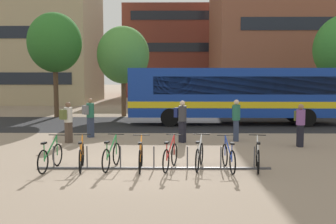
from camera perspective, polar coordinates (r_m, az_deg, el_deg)
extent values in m
plane|color=gray|center=(12.33, -4.17, -7.87)|extent=(200.00, 200.00, 0.00)
cube|color=#232326|center=(22.67, -1.90, -1.73)|extent=(80.00, 7.20, 0.01)
cube|color=#14389E|center=(22.77, 9.72, 2.89)|extent=(12.02, 2.67, 2.70)
cube|color=yellow|center=(22.81, 9.69, 1.26)|extent=(12.04, 2.69, 0.36)
cube|color=black|center=(22.60, -4.10, 5.80)|extent=(1.02, 2.30, 0.40)
cube|color=black|center=(22.67, -5.43, 3.61)|extent=(0.10, 2.19, 1.40)
cube|color=black|center=(21.57, 11.01, 3.80)|extent=(9.84, 0.16, 0.97)
cube|color=black|center=(24.03, 10.01, 3.98)|extent=(9.84, 0.16, 0.97)
cylinder|color=black|center=(21.48, 0.25, -0.80)|extent=(1.00, 0.31, 1.00)
cylinder|color=black|center=(23.78, 0.35, -0.19)|extent=(1.00, 0.31, 1.00)
cylinder|color=black|center=(22.60, 19.47, -0.80)|extent=(1.00, 0.31, 1.00)
cylinder|color=black|center=(24.80, 17.81, -0.22)|extent=(1.00, 0.31, 1.00)
cube|color=#47474C|center=(11.93, -2.06, -8.17)|extent=(7.04, 0.13, 0.06)
cylinder|color=#47474C|center=(12.35, -16.28, -6.39)|extent=(0.04, 0.04, 0.70)
cylinder|color=#47474C|center=(12.11, -11.68, -6.52)|extent=(0.04, 0.04, 0.70)
cylinder|color=#47474C|center=(11.94, -6.93, -6.61)|extent=(0.04, 0.04, 0.70)
cylinder|color=#47474C|center=(11.86, -2.07, -6.66)|extent=(0.04, 0.04, 0.70)
cylinder|color=#47474C|center=(11.86, 2.83, -6.67)|extent=(0.04, 0.04, 0.70)
cylinder|color=#47474C|center=(11.94, 7.69, -6.62)|extent=(0.04, 0.04, 0.70)
cylinder|color=#47474C|center=(12.11, 12.44, -6.53)|extent=(0.04, 0.04, 0.70)
torus|color=black|center=(12.74, -15.76, -6.01)|extent=(0.13, 0.70, 0.70)
torus|color=black|center=(11.83, -17.73, -6.94)|extent=(0.13, 0.70, 0.70)
cube|color=#1E7F38|center=(12.24, -16.71, -5.00)|extent=(0.14, 0.92, 0.58)
cylinder|color=#1E7F38|center=(11.87, -17.56, -5.59)|extent=(0.03, 0.03, 0.55)
cube|color=black|center=(11.82, -17.59, -4.34)|extent=(0.13, 0.23, 0.05)
cylinder|color=#1E7F38|center=(12.66, -15.83, -4.63)|extent=(0.04, 0.04, 0.65)
cylinder|color=black|center=(12.61, -15.87, -3.23)|extent=(0.52, 0.09, 0.03)
torus|color=black|center=(12.61, -12.29, -6.04)|extent=(0.15, 0.70, 0.70)
torus|color=black|center=(11.62, -12.64, -7.04)|extent=(0.15, 0.70, 0.70)
cube|color=orange|center=(12.07, -12.48, -5.04)|extent=(0.18, 0.91, 0.58)
cylinder|color=orange|center=(11.66, -12.63, -5.66)|extent=(0.03, 0.03, 0.55)
cube|color=black|center=(11.61, -12.65, -4.39)|extent=(0.13, 0.23, 0.05)
cylinder|color=orange|center=(12.53, -12.32, -4.65)|extent=(0.04, 0.04, 0.65)
cylinder|color=black|center=(12.48, -12.35, -3.23)|extent=(0.52, 0.11, 0.03)
torus|color=black|center=(12.52, -7.50, -6.05)|extent=(0.15, 0.70, 0.70)
torus|color=black|center=(11.57, -9.00, -7.02)|extent=(0.15, 0.70, 0.70)
cube|color=#1E7F38|center=(12.00, -8.21, -5.03)|extent=(0.18, 0.91, 0.58)
cylinder|color=#1E7F38|center=(11.61, -8.86, -5.65)|extent=(0.03, 0.03, 0.55)
cube|color=black|center=(11.56, -8.88, -4.36)|extent=(0.13, 0.23, 0.05)
cylinder|color=#1E7F38|center=(12.44, -7.54, -4.65)|extent=(0.04, 0.04, 0.65)
cylinder|color=black|center=(12.39, -7.56, -3.22)|extent=(0.52, 0.11, 0.03)
torus|color=black|center=(12.29, -3.86, -6.23)|extent=(0.07, 0.71, 0.70)
torus|color=black|center=(11.30, -4.11, -7.27)|extent=(0.07, 0.71, 0.70)
cube|color=orange|center=(11.75, -3.99, -5.21)|extent=(0.06, 0.92, 0.58)
cylinder|color=orange|center=(11.34, -4.10, -5.86)|extent=(0.03, 0.03, 0.55)
cube|color=black|center=(11.29, -4.11, -4.55)|extent=(0.11, 0.22, 0.05)
cylinder|color=orange|center=(12.21, -3.87, -4.80)|extent=(0.03, 0.03, 0.65)
cylinder|color=black|center=(12.16, -3.88, -3.35)|extent=(0.52, 0.04, 0.03)
torus|color=black|center=(12.34, 0.92, -6.17)|extent=(0.21, 0.69, 0.70)
torus|color=black|center=(11.37, -0.30, -7.17)|extent=(0.21, 0.69, 0.70)
cube|color=red|center=(11.81, 0.36, -5.14)|extent=(0.25, 0.90, 0.58)
cylinder|color=red|center=(11.41, -0.18, -5.77)|extent=(0.04, 0.04, 0.55)
cube|color=black|center=(11.36, -0.18, -4.47)|extent=(0.15, 0.24, 0.05)
cylinder|color=red|center=(12.26, 0.90, -4.75)|extent=(0.04, 0.04, 0.65)
cylinder|color=black|center=(12.21, 0.90, -3.30)|extent=(0.51, 0.15, 0.03)
torus|color=black|center=(12.46, 4.88, -6.08)|extent=(0.18, 0.70, 0.70)
torus|color=black|center=(11.47, 4.27, -7.08)|extent=(0.18, 0.70, 0.70)
cube|color=silver|center=(11.92, 4.61, -5.06)|extent=(0.21, 0.91, 0.58)
cylinder|color=silver|center=(11.51, 4.35, -5.69)|extent=(0.04, 0.04, 0.55)
cube|color=black|center=(11.46, 4.35, -4.40)|extent=(0.14, 0.23, 0.05)
cylinder|color=silver|center=(12.38, 4.88, -4.67)|extent=(0.04, 0.04, 0.65)
cylinder|color=black|center=(12.33, 4.89, -3.23)|extent=(0.52, 0.13, 0.03)
torus|color=black|center=(12.35, 8.26, -6.21)|extent=(0.10, 0.71, 0.70)
torus|color=black|center=(11.38, 9.36, -7.23)|extent=(0.10, 0.71, 0.70)
cube|color=#1E3DB2|center=(11.82, 8.79, -5.20)|extent=(0.11, 0.92, 0.58)
cylinder|color=#1E3DB2|center=(11.42, 9.27, -5.83)|extent=(0.03, 0.03, 0.55)
cube|color=black|center=(11.37, 9.29, -4.53)|extent=(0.12, 0.23, 0.05)
cylinder|color=#1E3DB2|center=(12.28, 8.30, -4.80)|extent=(0.03, 0.03, 0.65)
cylinder|color=black|center=(12.22, 8.32, -3.35)|extent=(0.52, 0.07, 0.03)
torus|color=black|center=(12.56, 12.79, -6.10)|extent=(0.16, 0.70, 0.70)
torus|color=black|center=(11.56, 12.99, -7.10)|extent=(0.16, 0.70, 0.70)
cube|color=silver|center=(12.02, 12.91, -5.09)|extent=(0.19, 0.91, 0.58)
cylinder|color=silver|center=(11.61, 12.99, -5.72)|extent=(0.03, 0.03, 0.55)
cube|color=black|center=(11.56, 13.02, -4.44)|extent=(0.14, 0.23, 0.05)
cylinder|color=silver|center=(12.48, 12.82, -4.70)|extent=(0.04, 0.04, 0.65)
cylinder|color=black|center=(12.43, 12.85, -3.28)|extent=(0.52, 0.12, 0.03)
cube|color=#47382D|center=(16.88, -14.24, -2.90)|extent=(0.32, 0.33, 0.87)
cylinder|color=beige|center=(16.79, -14.30, -0.40)|extent=(0.48, 0.48, 0.62)
sphere|color=brown|center=(16.76, -14.33, 1.03)|extent=(0.22, 0.22, 0.22)
cube|color=#56602D|center=(16.64, -15.02, -0.36)|extent=(0.33, 0.31, 0.40)
cube|color=black|center=(16.32, 18.65, -3.30)|extent=(0.22, 0.27, 0.87)
cylinder|color=#7F4C93|center=(16.23, 18.73, -0.73)|extent=(0.36, 0.36, 0.60)
sphere|color=#936B4C|center=(16.19, 18.77, 0.72)|extent=(0.22, 0.22, 0.22)
cube|color=#56602D|center=(16.47, 18.40, -0.53)|extent=(0.29, 0.20, 0.40)
cube|color=black|center=(16.43, 2.10, -2.90)|extent=(0.33, 0.32, 0.90)
cylinder|color=#333338|center=(16.34, 2.11, -0.23)|extent=(0.48, 0.48, 0.64)
sphere|color=beige|center=(16.30, 2.12, 1.28)|extent=(0.22, 0.22, 0.22)
cube|color=navy|center=(16.49, 1.39, -0.06)|extent=(0.32, 0.33, 0.40)
cube|color=#2D3851|center=(17.02, 9.85, -2.68)|extent=(0.21, 0.26, 0.91)
cylinder|color=#23664C|center=(16.92, 9.89, -0.06)|extent=(0.35, 0.35, 0.65)
sphere|color=beige|center=(16.89, 9.92, 1.42)|extent=(0.22, 0.22, 0.22)
cube|color=navy|center=(17.18, 9.78, 0.13)|extent=(0.28, 0.19, 0.40)
cube|color=#2D3851|center=(18.12, -11.19, -2.20)|extent=(0.33, 0.32, 0.91)
cylinder|color=#23664C|center=(18.03, -11.23, 0.25)|extent=(0.48, 0.48, 0.64)
sphere|color=#936B4C|center=(18.00, -11.26, 1.62)|extent=(0.22, 0.22, 0.22)
cube|color=slate|center=(17.89, -11.93, 0.30)|extent=(0.32, 0.33, 0.40)
cylinder|color=brown|center=(27.24, -15.96, 2.72)|extent=(0.32, 0.32, 3.28)
ellipsoid|color=#2D7028|center=(27.29, -16.14, 9.68)|extent=(3.54, 3.54, 3.92)
cylinder|color=brown|center=(27.11, -6.46, 2.08)|extent=(0.32, 0.32, 2.52)
ellipsoid|color=#4C8E3D|center=(27.10, -6.53, 8.24)|extent=(3.54, 3.54, 3.89)
cube|color=tan|center=(44.94, -22.86, 14.69)|extent=(18.69, 10.35, 20.75)
cube|color=brown|center=(55.28, 3.75, 8.52)|extent=(18.36, 12.80, 11.61)
cube|color=black|center=(48.78, 4.13, 4.83)|extent=(16.15, 0.06, 1.10)
cube|color=black|center=(48.90, 4.16, 9.37)|extent=(16.15, 0.06, 1.10)
cube|color=black|center=(49.31, 4.19, 13.86)|extent=(16.15, 0.06, 1.10)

